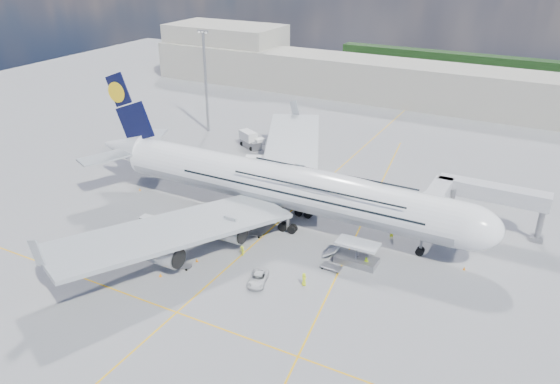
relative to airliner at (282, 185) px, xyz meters
The scene contains 31 objects.
ground 12.13m from the airliner, 91.49° to the right, with size 300.00×300.00×0.00m, color gray.
taxi_line_main 12.13m from the airliner, 91.49° to the right, with size 0.25×220.00×0.01m, color #F3B00C.
taxi_line_cross 30.78m from the airliner, 90.50° to the right, with size 120.00×0.25×0.01m, color #F3B00C.
taxi_line_diag 15.36m from the airliner, ahead, with size 0.25×100.00×0.01m, color #F3B00C.
airliner is the anchor object (origin of this frame).
jet_bridge 31.50m from the airliner, 20.31° to the left, with size 18.80×12.10×8.50m.
cargo_loader 18.87m from the airliner, 23.23° to the right, with size 8.53×3.20×3.67m.
light_mast 53.72m from the airliner, 139.00° to the left, with size 3.00×0.70×25.50m.
terminal 85.00m from the airliner, 90.18° to the left, with size 180.00×16.00×12.00m, color #B2AD9E.
hangar 114.20m from the airliner, 127.98° to the left, with size 40.00×22.00×18.00m, color #B2AD9E.
dolly_row_a 17.44m from the airliner, 137.65° to the right, with size 3.54×2.09×0.50m.
dolly_row_b 24.11m from the airliner, 145.32° to the right, with size 3.42×1.88×2.14m.
dolly_row_c 22.63m from the airliner, 106.88° to the right, with size 2.91×2.16×0.38m.
dolly_back 24.30m from the airliner, 136.71° to the right, with size 3.43×2.67×0.45m.
dolly_nose_far 18.61m from the airliner, 36.79° to the right, with size 3.22×1.86×0.46m.
dolly_nose_near 9.69m from the airliner, 102.80° to the right, with size 3.06×2.15×0.41m.
baggage_tug 17.79m from the airliner, 142.05° to the right, with size 3.41×2.50×1.94m.
catering_truck_inner 23.57m from the airliner, 131.23° to the left, with size 6.17×4.16×3.40m.
catering_truck_outer 38.36m from the airliner, 129.35° to the left, with size 7.12×5.07×3.92m.
service_van 20.68m from the airliner, 72.55° to the right, with size 2.34×5.08×1.41m, color silver.
crew_nose 20.28m from the airliner, ahead, with size 0.68×0.45×1.88m, color #D6F319.
crew_loader 20.91m from the airliner, 22.67° to the right, with size 0.90×0.70×1.86m, color #D6FE1A.
crew_wing 23.30m from the airliner, 121.28° to the right, with size 1.15×0.48×1.96m, color #D1DE17.
crew_van 21.05m from the airliner, 53.28° to the right, with size 0.98×0.64×2.00m, color #E9FF1A.
crew_tug 14.73m from the airliner, 90.32° to the right, with size 1.08×0.62×1.67m, color #E4F519.
cone_nose 32.55m from the airliner, ahead, with size 0.43×0.43×0.55m.
cone_wing_left_inner 23.76m from the airliner, 122.93° to the left, with size 0.50×0.50×0.63m.
cone_wing_left_outer 29.47m from the airliner, 133.25° to the left, with size 0.49×0.49×0.62m.
cone_wing_right_inner 20.23m from the airliner, 106.29° to the right, with size 0.43×0.43×0.55m.
cone_wing_right_outer 26.30m from the airliner, 107.72° to the right, with size 0.46×0.46×0.58m.
cone_tail 31.79m from the airliner, behind, with size 0.41×0.41×0.52m.
Camera 1 is at (40.31, -66.09, 45.84)m, focal length 35.00 mm.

